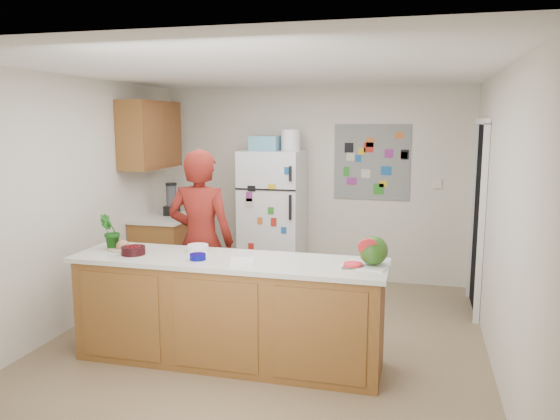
% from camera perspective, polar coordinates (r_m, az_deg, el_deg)
% --- Properties ---
extents(floor, '(4.00, 4.50, 0.02)m').
position_cam_1_polar(floor, '(5.32, -1.38, -13.63)').
color(floor, brown).
rests_on(floor, ground).
extents(wall_back, '(4.00, 0.02, 2.50)m').
position_cam_1_polar(wall_back, '(7.15, 3.52, 2.73)').
color(wall_back, beige).
rests_on(wall_back, ground).
extents(wall_left, '(0.02, 4.50, 2.50)m').
position_cam_1_polar(wall_left, '(5.85, -20.75, 0.68)').
color(wall_left, beige).
rests_on(wall_left, ground).
extents(wall_right, '(0.02, 4.50, 2.50)m').
position_cam_1_polar(wall_right, '(4.83, 22.14, -1.09)').
color(wall_right, beige).
rests_on(wall_right, ground).
extents(ceiling, '(4.00, 4.50, 0.02)m').
position_cam_1_polar(ceiling, '(4.93, -1.50, 14.49)').
color(ceiling, white).
rests_on(ceiling, wall_back).
extents(doorway, '(0.03, 0.85, 2.04)m').
position_cam_1_polar(doorway, '(6.29, 20.09, -0.84)').
color(doorway, black).
rests_on(doorway, ground).
extents(peninsula_base, '(2.60, 0.62, 0.88)m').
position_cam_1_polar(peninsula_base, '(4.78, -5.42, -10.63)').
color(peninsula_base, brown).
rests_on(peninsula_base, floor).
extents(peninsula_top, '(2.68, 0.70, 0.04)m').
position_cam_1_polar(peninsula_top, '(4.64, -5.51, -5.28)').
color(peninsula_top, silver).
rests_on(peninsula_top, peninsula_base).
extents(side_counter_base, '(0.60, 0.80, 0.86)m').
position_cam_1_polar(side_counter_base, '(6.98, -11.82, -4.46)').
color(side_counter_base, brown).
rests_on(side_counter_base, floor).
extents(side_counter_top, '(0.64, 0.84, 0.04)m').
position_cam_1_polar(side_counter_top, '(6.89, -11.94, -0.82)').
color(side_counter_top, silver).
rests_on(side_counter_top, side_counter_base).
extents(upper_cabinets, '(0.35, 1.00, 0.80)m').
position_cam_1_polar(upper_cabinets, '(6.80, -13.41, 7.65)').
color(upper_cabinets, brown).
rests_on(upper_cabinets, wall_left).
extents(refrigerator, '(0.75, 0.70, 1.70)m').
position_cam_1_polar(refrigerator, '(6.94, -0.75, -0.78)').
color(refrigerator, silver).
rests_on(refrigerator, floor).
extents(fridge_top_bin, '(0.35, 0.28, 0.18)m').
position_cam_1_polar(fridge_top_bin, '(6.87, -1.58, 7.00)').
color(fridge_top_bin, '#5999B2').
rests_on(fridge_top_bin, refrigerator).
extents(photo_collage, '(0.95, 0.01, 0.95)m').
position_cam_1_polar(photo_collage, '(7.00, 9.58, 4.95)').
color(photo_collage, slate).
rests_on(photo_collage, wall_back).
extents(person, '(0.68, 0.46, 1.80)m').
position_cam_1_polar(person, '(5.38, -8.26, -3.27)').
color(person, '#62150F').
rests_on(person, floor).
extents(blender_appliance, '(0.13, 0.13, 0.38)m').
position_cam_1_polar(blender_appliance, '(6.92, -11.27, 1.01)').
color(blender_appliance, black).
rests_on(blender_appliance, side_counter_top).
extents(cutting_board, '(0.40, 0.33, 0.01)m').
position_cam_1_polar(cutting_board, '(4.41, 8.87, -5.76)').
color(cutting_board, silver).
rests_on(cutting_board, peninsula_top).
extents(watermelon, '(0.23, 0.23, 0.23)m').
position_cam_1_polar(watermelon, '(4.40, 9.72, -4.20)').
color(watermelon, '#2A5017').
rests_on(watermelon, cutting_board).
extents(watermelon_slice, '(0.15, 0.15, 0.02)m').
position_cam_1_polar(watermelon_slice, '(4.37, 7.65, -5.65)').
color(watermelon_slice, red).
rests_on(watermelon_slice, cutting_board).
extents(cherry_bowl, '(0.25, 0.25, 0.07)m').
position_cam_1_polar(cherry_bowl, '(4.90, -15.07, -4.11)').
color(cherry_bowl, black).
rests_on(cherry_bowl, peninsula_top).
extents(white_bowl, '(0.20, 0.20, 0.06)m').
position_cam_1_polar(white_bowl, '(4.90, -8.58, -3.95)').
color(white_bowl, silver).
rests_on(white_bowl, peninsula_top).
extents(cobalt_bowl, '(0.14, 0.14, 0.05)m').
position_cam_1_polar(cobalt_bowl, '(4.61, -8.59, -4.85)').
color(cobalt_bowl, '#030464').
rests_on(cobalt_bowl, peninsula_top).
extents(plate, '(0.27, 0.27, 0.02)m').
position_cam_1_polar(plate, '(5.11, -16.09, -3.91)').
color(plate, '#C4B19A').
rests_on(plate, peninsula_top).
extents(paper_towel, '(0.24, 0.22, 0.02)m').
position_cam_1_polar(paper_towel, '(4.50, -4.00, -5.32)').
color(paper_towel, white).
rests_on(paper_towel, peninsula_top).
extents(keys, '(0.10, 0.07, 0.01)m').
position_cam_1_polar(keys, '(4.32, 7.02, -6.04)').
color(keys, slate).
rests_on(keys, peninsula_top).
extents(potted_plant, '(0.22, 0.23, 0.32)m').
position_cam_1_polar(potted_plant, '(5.13, -17.33, -2.18)').
color(potted_plant, '#164310').
rests_on(potted_plant, peninsula_top).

